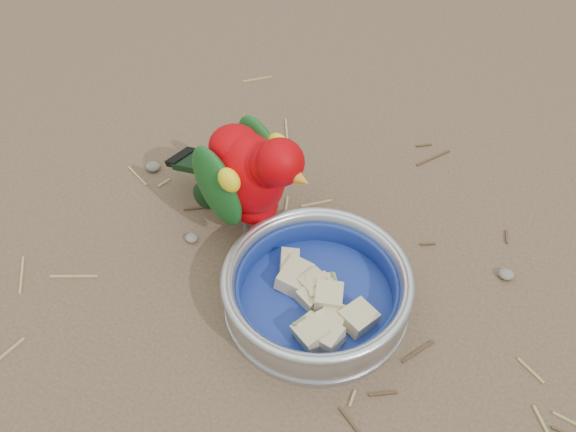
% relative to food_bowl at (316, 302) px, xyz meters
% --- Properties ---
extents(ground, '(60.00, 60.00, 0.00)m').
position_rel_food_bowl_xyz_m(ground, '(-0.01, -0.02, -0.01)').
color(ground, brown).
extents(food_bowl, '(0.24, 0.24, 0.02)m').
position_rel_food_bowl_xyz_m(food_bowl, '(0.00, 0.00, 0.00)').
color(food_bowl, '#B2B2BA').
rests_on(food_bowl, ground).
extents(bowl_wall, '(0.24, 0.24, 0.04)m').
position_rel_food_bowl_xyz_m(bowl_wall, '(0.00, 0.00, 0.03)').
color(bowl_wall, '#B2B2BA').
rests_on(bowl_wall, food_bowl).
extents(fruit_wedges, '(0.14, 0.14, 0.03)m').
position_rel_food_bowl_xyz_m(fruit_wedges, '(0.00, 0.00, 0.02)').
color(fruit_wedges, tan).
rests_on(fruit_wedges, food_bowl).
extents(lory_parrot, '(0.26, 0.18, 0.19)m').
position_rel_food_bowl_xyz_m(lory_parrot, '(-0.13, 0.08, 0.09)').
color(lory_parrot, '#AC0005').
rests_on(lory_parrot, ground).
extents(ground_debris, '(0.90, 0.80, 0.01)m').
position_rel_food_bowl_xyz_m(ground_debris, '(0.02, 0.04, -0.01)').
color(ground_debris, '#9B8550').
rests_on(ground_debris, ground).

